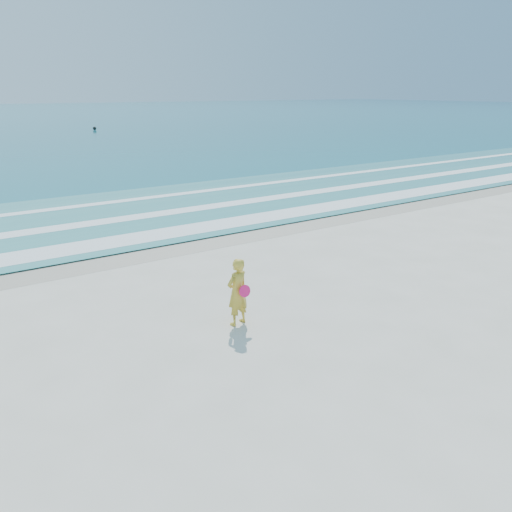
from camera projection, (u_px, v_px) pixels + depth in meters
ground at (366, 362)px, 9.52m from camera, size 400.00×400.00×0.00m
wet_sand at (170, 245)px, 16.62m from camera, size 400.00×2.40×0.00m
shallow at (119, 215)px, 20.55m from camera, size 400.00×10.00×0.01m
foam_near at (154, 235)px, 17.63m from camera, size 400.00×1.40×0.01m
foam_mid at (126, 218)px, 19.92m from camera, size 400.00×0.90×0.01m
foam_far at (101, 203)px, 22.52m from camera, size 400.00×0.60×0.01m
buoy at (95, 128)px, 63.36m from camera, size 0.44×0.44×0.44m
woman at (237, 292)px, 10.83m from camera, size 0.63×0.48×1.53m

